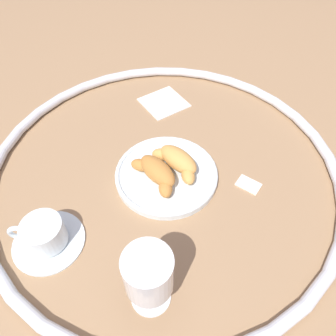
% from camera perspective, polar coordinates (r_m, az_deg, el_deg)
% --- Properties ---
extents(ground_plane, '(2.20, 2.20, 0.00)m').
position_cam_1_polar(ground_plane, '(0.73, -0.73, -0.33)').
color(ground_plane, '#997551').
extents(table_chrome_rim, '(0.79, 0.79, 0.02)m').
position_cam_1_polar(table_chrome_rim, '(0.72, -0.74, 0.29)').
color(table_chrome_rim, silver).
rests_on(table_chrome_rim, ground_plane).
extents(pastry_plate, '(0.23, 0.23, 0.02)m').
position_cam_1_polar(pastry_plate, '(0.71, -0.00, -1.06)').
color(pastry_plate, silver).
rests_on(pastry_plate, ground_plane).
extents(croissant_large, '(0.12, 0.10, 0.04)m').
position_cam_1_polar(croissant_large, '(0.69, 1.66, 1.32)').
color(croissant_large, '#D6994C').
rests_on(croissant_large, pastry_plate).
extents(croissant_small, '(0.12, 0.10, 0.04)m').
position_cam_1_polar(croissant_small, '(0.67, -2.11, -0.72)').
color(croissant_small, '#BC7A38').
rests_on(croissant_small, pastry_plate).
extents(coffee_cup_near, '(0.14, 0.14, 0.06)m').
position_cam_1_polar(coffee_cup_near, '(0.64, -21.18, -11.19)').
color(coffee_cup_near, silver).
rests_on(coffee_cup_near, ground_plane).
extents(juice_glass_left, '(0.08, 0.08, 0.14)m').
position_cam_1_polar(juice_glass_left, '(0.50, -3.52, -18.52)').
color(juice_glass_left, white).
rests_on(juice_glass_left, ground_plane).
extents(sugar_packet, '(0.06, 0.06, 0.01)m').
position_cam_1_polar(sugar_packet, '(0.72, 14.23, -2.80)').
color(sugar_packet, white).
rests_on(sugar_packet, ground_plane).
extents(folded_napkin, '(0.14, 0.14, 0.01)m').
position_cam_1_polar(folded_napkin, '(0.90, -0.75, 11.68)').
color(folded_napkin, silver).
rests_on(folded_napkin, ground_plane).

